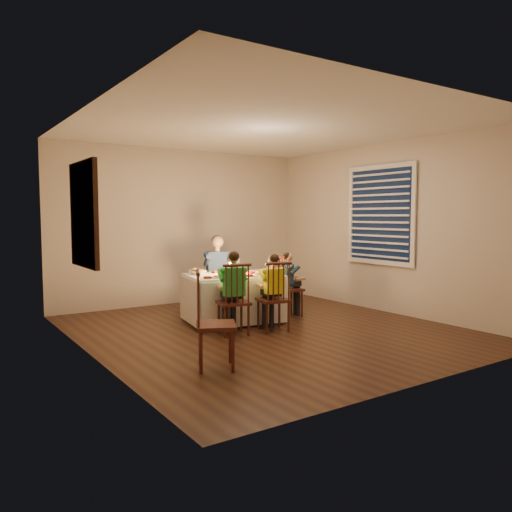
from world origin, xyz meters
TOP-DOWN VIEW (x-y plane):
  - ground at (0.00, 0.00)m, footprint 5.00×5.00m
  - wall_left at (-2.25, 0.00)m, footprint 0.02×5.00m
  - wall_right at (2.25, 0.00)m, footprint 0.02×5.00m
  - wall_back at (0.00, 2.50)m, footprint 4.50×0.02m
  - ceiling at (0.00, 0.00)m, footprint 5.00×5.00m
  - dining_table at (-0.10, 0.66)m, footprint 1.42×1.13m
  - chair_adult at (0.04, 1.35)m, footprint 0.46×0.44m
  - chair_near_left at (-0.49, 0.02)m, footprint 0.45×0.43m
  - chair_near_right at (0.04, -0.10)m, footprint 0.44×0.42m
  - chair_end at (0.78, 0.55)m, footprint 0.40×0.41m
  - chair_extra at (-1.36, -1.09)m, footprint 0.51×0.52m
  - adult at (0.04, 1.35)m, footprint 0.51×0.49m
  - child_green at (-0.49, 0.02)m, footprint 0.41×0.39m
  - child_yellow at (0.04, -0.10)m, footprint 0.37×0.34m
  - child_teal at (0.78, 0.55)m, footprint 0.29×0.31m
  - setting_adult at (-0.03, 0.92)m, footprint 0.30×0.30m
  - setting_green at (-0.43, 0.44)m, footprint 0.30×0.30m
  - setting_yellow at (0.13, 0.32)m, footprint 0.30×0.30m
  - setting_teal at (0.33, 0.58)m, footprint 0.30×0.30m
  - candle_left at (-0.15, 0.67)m, footprint 0.06×0.06m
  - candle_right at (-0.05, 0.65)m, footprint 0.06×0.06m
  - squash at (-0.53, 1.01)m, footprint 0.09×0.09m
  - orange_fruit at (0.11, 0.67)m, footprint 0.08×0.08m
  - serving_bowl at (-0.51, 0.96)m, footprint 0.28×0.28m
  - wall_mirror at (-2.22, 0.30)m, footprint 0.06×0.95m
  - window_blinds at (2.21, 0.10)m, footprint 0.07×1.34m

SIDE VIEW (x-z plane):
  - ground at x=0.00m, z-range 0.00..0.00m
  - chair_adult at x=0.04m, z-range -0.45..0.45m
  - chair_near_left at x=-0.49m, z-range -0.45..0.45m
  - chair_near_right at x=0.04m, z-range -0.45..0.45m
  - chair_end at x=0.78m, z-range -0.45..0.45m
  - chair_extra at x=-1.36m, z-range -0.48..0.48m
  - adult at x=0.04m, z-range -0.59..0.59m
  - child_green at x=-0.49m, z-range -0.52..0.52m
  - child_yellow at x=0.04m, z-range -0.50..0.50m
  - child_teal at x=0.78m, z-range -0.47..0.47m
  - dining_table at x=-0.10m, z-range 0.16..0.79m
  - setting_adult at x=-0.03m, z-range 0.67..0.69m
  - setting_green at x=-0.43m, z-range 0.67..0.69m
  - setting_yellow at x=0.13m, z-range 0.67..0.69m
  - setting_teal at x=0.33m, z-range 0.67..0.69m
  - serving_bowl at x=-0.51m, z-range 0.67..0.72m
  - orange_fruit at x=0.11m, z-range 0.67..0.75m
  - squash at x=-0.53m, z-range 0.67..0.76m
  - candle_left at x=-0.15m, z-range 0.67..0.77m
  - candle_right at x=-0.05m, z-range 0.67..0.77m
  - wall_left at x=-2.25m, z-range 0.00..2.60m
  - wall_right at x=2.25m, z-range 0.00..2.60m
  - wall_back at x=0.00m, z-range 0.00..2.60m
  - wall_mirror at x=-2.22m, z-range 0.92..2.08m
  - window_blinds at x=2.21m, z-range 0.73..2.27m
  - ceiling at x=0.00m, z-range 2.60..2.60m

